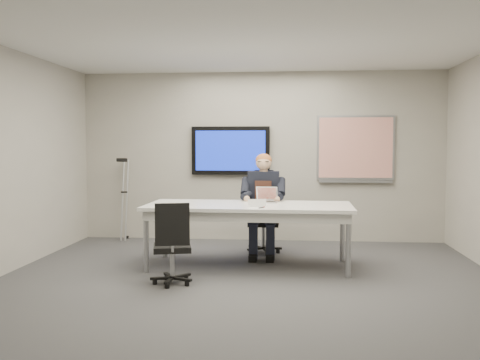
# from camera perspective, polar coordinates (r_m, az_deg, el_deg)

# --- Properties ---
(floor) EXTENTS (6.00, 6.00, 0.02)m
(floor) POSITION_cam_1_polar(r_m,az_deg,el_deg) (6.12, 0.62, -11.31)
(floor) COLOR #363639
(floor) RESTS_ON ground
(ceiling) EXTENTS (6.00, 6.00, 0.02)m
(ceiling) POSITION_cam_1_polar(r_m,az_deg,el_deg) (6.04, 0.64, 15.31)
(ceiling) COLOR silver
(ceiling) RESTS_ON wall_back
(wall_back) EXTENTS (6.00, 0.02, 2.80)m
(wall_back) POSITION_cam_1_polar(r_m,az_deg,el_deg) (8.91, 2.23, 2.51)
(wall_back) COLOR #ACA79B
(wall_back) RESTS_ON ground
(wall_front) EXTENTS (6.00, 0.02, 2.80)m
(wall_front) POSITION_cam_1_polar(r_m,az_deg,el_deg) (2.94, -4.20, 0.06)
(wall_front) COLOR #ACA79B
(wall_front) RESTS_ON ground
(conference_table) EXTENTS (2.68, 1.16, 0.82)m
(conference_table) POSITION_cam_1_polar(r_m,az_deg,el_deg) (6.97, 0.95, -3.38)
(conference_table) COLOR white
(conference_table) RESTS_ON ground
(tv_display) EXTENTS (1.30, 0.09, 0.80)m
(tv_display) POSITION_cam_1_polar(r_m,az_deg,el_deg) (8.89, -1.01, 3.15)
(tv_display) COLOR black
(tv_display) RESTS_ON wall_back
(whiteboard) EXTENTS (1.25, 0.08, 1.10)m
(whiteboard) POSITION_cam_1_polar(r_m,az_deg,el_deg) (8.93, 12.22, 3.27)
(whiteboard) COLOR #97999F
(whiteboard) RESTS_ON wall_back
(office_chair_far) EXTENTS (0.49, 0.49, 1.02)m
(office_chair_far) POSITION_cam_1_polar(r_m,az_deg,el_deg) (7.96, 2.55, -5.47)
(office_chair_far) COLOR black
(office_chair_far) RESTS_ON ground
(office_chair_near) EXTENTS (0.55, 0.55, 0.95)m
(office_chair_near) POSITION_cam_1_polar(r_m,az_deg,el_deg) (6.19, -7.23, -8.35)
(office_chair_near) COLOR black
(office_chair_near) RESTS_ON ground
(seated_person) EXTENTS (0.45, 0.78, 1.47)m
(seated_person) POSITION_cam_1_polar(r_m,az_deg,el_deg) (7.66, 2.45, -3.74)
(seated_person) COLOR #1D2131
(seated_person) RESTS_ON office_chair_far
(crutch) EXTENTS (0.19, 0.56, 1.44)m
(crutch) POSITION_cam_1_polar(r_m,az_deg,el_deg) (9.16, -12.20, -1.90)
(crutch) COLOR #B6B9BE
(crutch) RESTS_ON ground
(laptop) EXTENTS (0.31, 0.30, 0.21)m
(laptop) POSITION_cam_1_polar(r_m,az_deg,el_deg) (7.22, 2.86, -1.97)
(laptop) COLOR silver
(laptop) RESTS_ON conference_table
(name_tent) EXTENTS (0.23, 0.11, 0.09)m
(name_tent) POSITION_cam_1_polar(r_m,az_deg,el_deg) (6.74, 1.83, -2.43)
(name_tent) COLOR silver
(name_tent) RESTS_ON conference_table
(pen) EXTENTS (0.07, 0.14, 0.01)m
(pen) POSITION_cam_1_polar(r_m,az_deg,el_deg) (6.56, 2.35, -2.94)
(pen) COLOR black
(pen) RESTS_ON conference_table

